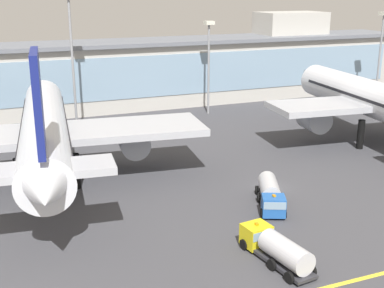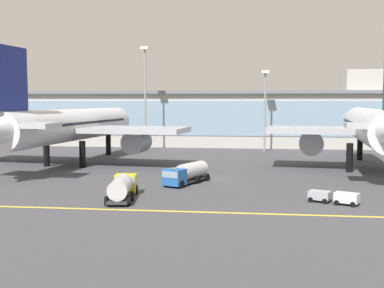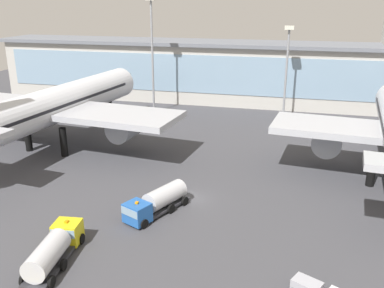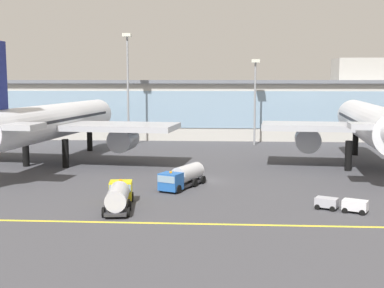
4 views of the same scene
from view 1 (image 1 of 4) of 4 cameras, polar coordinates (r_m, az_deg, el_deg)
The scene contains 9 objects.
ground_plane at distance 67.97m, azimuth 8.96°, elevation -4.89°, with size 180.00×180.00×0.00m, color #424247.
terminal_building at distance 114.38m, azimuth -4.13°, elevation 8.18°, with size 126.80×14.00×19.57m.
airliner_near_left at distance 69.58m, azimuth -16.14°, elevation 1.41°, with size 43.41×52.76×19.70m.
airliner_near_right at distance 90.40m, azimuth 19.49°, elevation 4.71°, with size 35.55×48.33×20.07m.
fuel_tanker_truck at distance 61.92m, azimuth 8.77°, elevation -5.61°, with size 5.96×9.25×2.90m.
service_truck_far at distance 50.28m, azimuth 9.21°, elevation -11.23°, with size 3.89×9.28×2.90m.
apron_light_mast_west at distance 104.87m, azimuth 1.88°, elevation 10.25°, with size 1.80×1.80×18.86m.
apron_light_mast_centre at distance 122.93m, azimuth 20.35°, elevation 10.56°, with size 1.80×1.80×20.15m.
apron_light_mast_east at distance 93.86m, azimuth -13.32°, elevation 10.89°, with size 1.80×1.80×24.32m.
Camera 1 is at (-33.11, -53.79, 25.11)m, focal length 47.79 mm.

